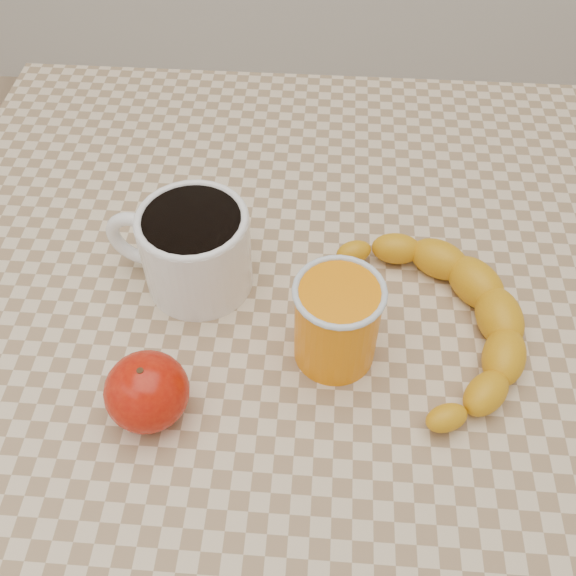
# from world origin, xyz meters

# --- Properties ---
(ground) EXTENTS (3.00, 3.00, 0.00)m
(ground) POSITION_xyz_m (0.00, 0.00, 0.00)
(ground) COLOR tan
(ground) RESTS_ON ground
(table) EXTENTS (0.80, 0.80, 0.75)m
(table) POSITION_xyz_m (0.00, 0.00, 0.66)
(table) COLOR beige
(table) RESTS_ON ground
(coffee_mug) EXTENTS (0.16, 0.12, 0.09)m
(coffee_mug) POSITION_xyz_m (-0.09, 0.02, 0.80)
(coffee_mug) COLOR white
(coffee_mug) RESTS_ON table
(orange_juice_glass) EXTENTS (0.08, 0.08, 0.09)m
(orange_juice_glass) POSITION_xyz_m (0.05, -0.06, 0.80)
(orange_juice_glass) COLOR orange
(orange_juice_glass) RESTS_ON table
(apple) EXTENTS (0.08, 0.08, 0.07)m
(apple) POSITION_xyz_m (-0.11, -0.13, 0.78)
(apple) COLOR #A10D05
(apple) RESTS_ON table
(banana) EXTENTS (0.30, 0.35, 0.04)m
(banana) POSITION_xyz_m (0.14, -0.03, 0.77)
(banana) COLOR gold
(banana) RESTS_ON table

